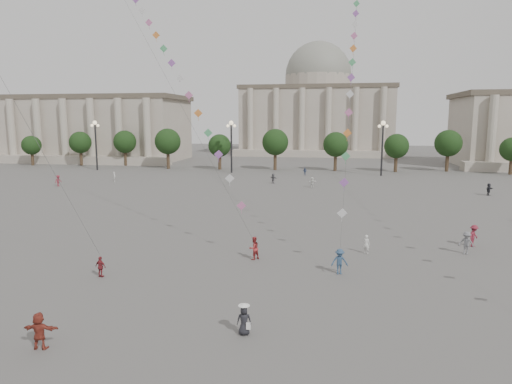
# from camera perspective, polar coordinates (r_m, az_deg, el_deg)

# --- Properties ---
(ground) EXTENTS (360.00, 360.00, 0.00)m
(ground) POSITION_cam_1_polar(r_m,az_deg,el_deg) (24.81, -5.24, -16.94)
(ground) COLOR #5A5755
(ground) RESTS_ON ground
(hall_west) EXTENTS (84.00, 26.22, 17.20)m
(hall_west) POSITION_cam_1_polar(r_m,az_deg,el_deg) (140.97, -25.46, 7.18)
(hall_west) COLOR #A29588
(hall_west) RESTS_ON ground
(hall_central) EXTENTS (48.30, 34.30, 35.50)m
(hall_central) POSITION_cam_1_polar(r_m,az_deg,el_deg) (150.89, 7.66, 10.24)
(hall_central) COLOR #A29588
(hall_central) RESTS_ON ground
(tree_row) EXTENTS (137.12, 5.12, 8.00)m
(tree_row) POSITION_cam_1_polar(r_m,az_deg,el_deg) (99.84, 6.41, 5.84)
(tree_row) COLOR #34271A
(tree_row) RESTS_ON ground
(lamp_post_far_west) EXTENTS (2.00, 0.90, 10.65)m
(lamp_post_far_west) POSITION_cam_1_polar(r_m,az_deg,el_deg) (104.78, -19.43, 6.61)
(lamp_post_far_west) COLOR #262628
(lamp_post_far_west) RESTS_ON ground
(lamp_post_mid_west) EXTENTS (2.00, 0.90, 10.65)m
(lamp_post_mid_west) POSITION_cam_1_polar(r_m,az_deg,el_deg) (93.94, -3.11, 6.88)
(lamp_post_mid_west) COLOR #262628
(lamp_post_mid_west) RESTS_ON ground
(lamp_post_mid_east) EXTENTS (2.00, 0.90, 10.65)m
(lamp_post_mid_east) POSITION_cam_1_polar(r_m,az_deg,el_deg) (92.04, 15.55, 6.53)
(lamp_post_mid_east) COLOR #262628
(lamp_post_mid_east) RESTS_ON ground
(person_crowd_0) EXTENTS (0.92, 0.44, 1.53)m
(person_crowd_0) POSITION_cam_1_polar(r_m,az_deg,el_deg) (90.26, 6.12, 2.56)
(person_crowd_0) COLOR #354A77
(person_crowd_0) RESTS_ON ground
(person_crowd_2) EXTENTS (1.07, 1.36, 1.84)m
(person_crowd_2) POSITION_cam_1_polar(r_m,az_deg,el_deg) (81.71, -23.49, 1.30)
(person_crowd_2) COLOR maroon
(person_crowd_2) RESTS_ON ground
(person_crowd_4) EXTENTS (1.66, 1.08, 1.71)m
(person_crowd_4) POSITION_cam_1_polar(r_m,az_deg,el_deg) (74.10, 7.04, 1.21)
(person_crowd_4) COLOR white
(person_crowd_4) RESTS_ON ground
(person_crowd_6) EXTENTS (1.40, 1.12, 1.89)m
(person_crowd_6) POSITION_cam_1_polar(r_m,az_deg,el_deg) (41.02, 24.79, -5.80)
(person_crowd_6) COLOR slate
(person_crowd_6) RESTS_ON ground
(person_crowd_8) EXTENTS (1.32, 1.42, 1.92)m
(person_crowd_8) POSITION_cam_1_polar(r_m,az_deg,el_deg) (43.65, 25.58, -4.97)
(person_crowd_8) COLOR maroon
(person_crowd_8) RESTS_ON ground
(person_crowd_9) EXTENTS (1.53, 1.54, 1.78)m
(person_crowd_9) POSITION_cam_1_polar(r_m,az_deg,el_deg) (74.02, 27.09, 0.30)
(person_crowd_9) COLOR #212227
(person_crowd_9) RESTS_ON ground
(person_crowd_10) EXTENTS (0.58, 0.73, 1.73)m
(person_crowd_10) POSITION_cam_1_polar(r_m,az_deg,el_deg) (84.63, -17.27, 1.85)
(person_crowd_10) COLOR silver
(person_crowd_10) RESTS_ON ground
(person_crowd_12) EXTENTS (1.56, 1.40, 1.73)m
(person_crowd_12) POSITION_cam_1_polar(r_m,az_deg,el_deg) (78.52, 2.17, 1.72)
(person_crowd_12) COLOR #5C5B60
(person_crowd_12) RESTS_ON ground
(person_crowd_13) EXTENTS (0.68, 0.59, 1.57)m
(person_crowd_13) POSITION_cam_1_polar(r_m,az_deg,el_deg) (38.58, 13.62, -6.36)
(person_crowd_13) COLOR silver
(person_crowd_13) RESTS_ON ground
(tourist_0) EXTENTS (0.93, 0.56, 1.48)m
(tourist_0) POSITION_cam_1_polar(r_m,az_deg,el_deg) (33.87, -18.84, -8.84)
(tourist_0) COLOR maroon
(tourist_0) RESTS_ON ground
(tourist_2) EXTENTS (1.73, 0.70, 1.82)m
(tourist_2) POSITION_cam_1_polar(r_m,az_deg,el_deg) (24.93, -25.46, -15.39)
(tourist_2) COLOR maroon
(tourist_2) RESTS_ON ground
(kite_flyer_0) EXTENTS (1.10, 1.12, 1.82)m
(kite_flyer_0) POSITION_cam_1_polar(r_m,az_deg,el_deg) (35.94, -0.27, -7.03)
(kite_flyer_0) COLOR #A02B2D
(kite_flyer_0) RESTS_ON ground
(kite_flyer_1) EXTENTS (1.29, 0.89, 1.84)m
(kite_flyer_1) POSITION_cam_1_polar(r_m,az_deg,el_deg) (33.18, 10.41, -8.54)
(kite_flyer_1) COLOR navy
(kite_flyer_1) RESTS_ON ground
(hat_person) EXTENTS (0.83, 0.63, 1.69)m
(hat_person) POSITION_cam_1_polar(r_m,az_deg,el_deg) (24.04, -1.50, -15.63)
(hat_person) COLOR black
(hat_person) RESTS_ON ground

